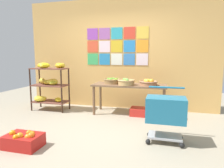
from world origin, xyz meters
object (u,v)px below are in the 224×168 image
banana_shelf_unit (49,83)px  produce_crate_under_table (139,112)px  fruit_basket_back_left (112,81)px  orange_crate_foreground (24,140)px  fruit_basket_right (148,83)px  fruit_basket_left (126,82)px  display_table (129,88)px  shopping_cart (166,111)px

banana_shelf_unit → produce_crate_under_table: (2.25, 0.09, -0.59)m
fruit_basket_back_left → orange_crate_foreground: bearing=-110.8°
produce_crate_under_table → fruit_basket_right: bearing=-1.0°
banana_shelf_unit → fruit_basket_right: size_ratio=2.96×
fruit_basket_back_left → produce_crate_under_table: fruit_basket_back_left is taller
fruit_basket_left → banana_shelf_unit: bearing=179.8°
display_table → fruit_basket_right: (0.43, -0.04, 0.15)m
fruit_basket_left → shopping_cart: 1.53m
display_table → shopping_cart: shopping_cart is taller
banana_shelf_unit → fruit_basket_left: bearing=-0.2°
fruit_basket_right → display_table: bearing=174.8°
fruit_basket_back_left → fruit_basket_right: 0.85m
display_table → fruit_basket_left: size_ratio=4.33×
display_table → fruit_basket_right: 0.46m
fruit_basket_right → fruit_basket_left: bearing=-169.1°
display_table → fruit_basket_back_left: fruit_basket_back_left is taller
banana_shelf_unit → display_table: bearing=3.6°
fruit_basket_left → fruit_basket_right: 0.49m
banana_shelf_unit → orange_crate_foreground: size_ratio=2.24×
display_table → fruit_basket_back_left: size_ratio=4.26×
fruit_basket_left → fruit_basket_right: size_ratio=0.96×
fruit_basket_back_left → shopping_cart: bearing=-48.5°
produce_crate_under_table → orange_crate_foreground: bearing=-125.3°
fruit_basket_left → display_table: bearing=69.5°
banana_shelf_unit → display_table: banana_shelf_unit is taller
fruit_basket_right → fruit_basket_back_left: bearing=175.5°
shopping_cart → fruit_basket_right: bearing=92.2°
fruit_basket_back_left → fruit_basket_right: bearing=-4.5°
banana_shelf_unit → fruit_basket_left: size_ratio=3.07×
banana_shelf_unit → fruit_basket_left: banana_shelf_unit is taller
display_table → fruit_basket_left: fruit_basket_left is taller
fruit_basket_left → orange_crate_foreground: (-1.17, -1.97, -0.67)m
orange_crate_foreground → shopping_cart: size_ratio=0.62×
fruit_basket_left → orange_crate_foreground: bearing=-120.8°
fruit_basket_back_left → fruit_basket_left: (0.37, -0.16, 0.01)m
produce_crate_under_table → fruit_basket_left: bearing=-161.5°
fruit_basket_right → produce_crate_under_table: bearing=179.0°
banana_shelf_unit → display_table: (2.01, 0.13, -0.06)m
shopping_cart → display_table: bearing=106.9°
fruit_basket_back_left → fruit_basket_right: size_ratio=0.98×
banana_shelf_unit → fruit_basket_right: bearing=2.0°
fruit_basket_right → produce_crate_under_table: 0.71m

